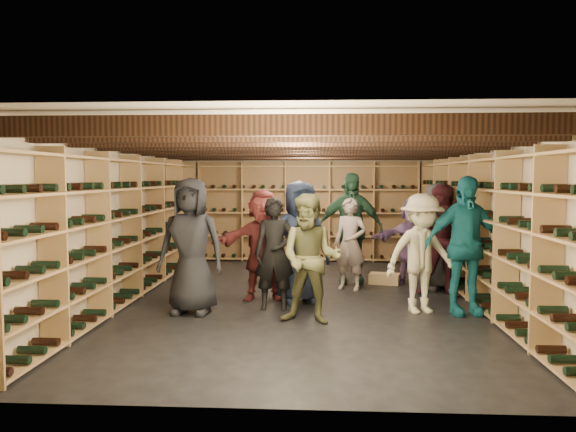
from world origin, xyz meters
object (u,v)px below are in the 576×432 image
(person_3, at_px, (422,254))
(person_11, at_px, (412,241))
(person_1, at_px, (275,253))
(person_4, at_px, (464,245))
(person_5, at_px, (263,245))
(person_2, at_px, (311,259))
(person_7, at_px, (350,244))
(person_10, at_px, (350,228))
(person_8, at_px, (445,241))
(crate_stack_left, at_px, (302,258))
(person_12, at_px, (438,236))
(person_0, at_px, (191,246))
(crate_loose, at_px, (384,279))
(crate_stack_right, at_px, (277,268))
(person_6, at_px, (300,242))

(person_3, bearing_deg, person_11, 66.43)
(person_1, height_order, person_4, person_4)
(person_5, bearing_deg, person_2, -66.68)
(person_4, height_order, person_7, person_4)
(person_3, height_order, person_10, person_10)
(person_1, relative_size, person_8, 0.91)
(person_1, distance_m, person_4, 2.54)
(crate_stack_left, distance_m, person_12, 2.55)
(person_5, bearing_deg, person_8, 2.07)
(person_3, bearing_deg, person_0, 166.30)
(crate_loose, height_order, person_2, person_2)
(crate_stack_right, distance_m, person_0, 2.54)
(crate_stack_left, xyz_separation_m, person_1, (-0.29, -2.62, 0.43))
(person_8, bearing_deg, crate_stack_right, 173.43)
(crate_stack_right, distance_m, person_11, 2.36)
(crate_stack_right, height_order, person_10, person_10)
(person_8, relative_size, person_11, 1.15)
(person_7, distance_m, person_11, 1.22)
(person_0, bearing_deg, person_11, 40.04)
(person_1, distance_m, person_10, 2.27)
(crate_stack_right, bearing_deg, person_10, -0.00)
(crate_stack_right, relative_size, crate_loose, 1.14)
(crate_loose, relative_size, person_2, 0.31)
(person_2, distance_m, person_5, 1.49)
(crate_loose, height_order, person_7, person_7)
(person_3, xyz_separation_m, person_12, (0.55, 1.61, 0.06))
(person_0, relative_size, person_12, 1.05)
(crate_stack_right, bearing_deg, person_5, -94.12)
(crate_loose, relative_size, person_7, 0.34)
(person_4, bearing_deg, person_3, 165.27)
(crate_stack_left, height_order, person_7, person_7)
(person_5, bearing_deg, person_1, -75.41)
(crate_stack_right, distance_m, person_1, 2.03)
(person_3, height_order, person_4, person_4)
(person_12, bearing_deg, person_6, -170.55)
(person_6, xyz_separation_m, person_8, (2.19, 0.53, -0.03))
(crate_loose, relative_size, person_6, 0.28)
(crate_loose, distance_m, person_3, 2.18)
(crate_stack_left, xyz_separation_m, person_10, (0.84, -0.66, 0.61))
(crate_stack_left, xyz_separation_m, person_6, (0.03, -2.18, 0.54))
(person_4, bearing_deg, person_2, -174.21)
(crate_stack_right, bearing_deg, person_7, -24.08)
(person_4, distance_m, person_10, 2.51)
(person_4, xyz_separation_m, person_6, (-2.20, 0.58, -0.04))
(person_1, bearing_deg, person_3, -3.67)
(person_4, height_order, person_5, person_4)
(person_0, relative_size, person_10, 0.96)
(crate_stack_left, height_order, person_0, person_0)
(crate_stack_left, height_order, person_3, person_3)
(person_1, bearing_deg, person_0, -165.46)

